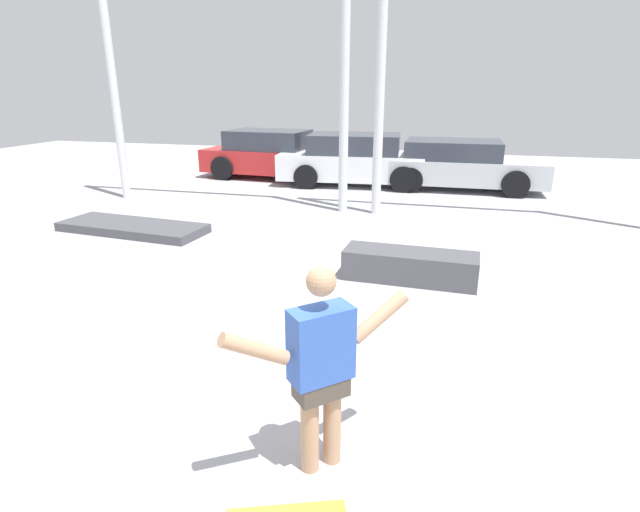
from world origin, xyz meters
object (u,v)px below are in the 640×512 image
skateboarder (321,363)px  manual_pad (133,227)px  parked_car_red (272,155)px  parked_car_white (359,160)px  parked_car_silver (457,165)px  grind_box (410,266)px

skateboarder → manual_pad: size_ratio=0.54×
skateboarder → parked_car_red: skateboarder is taller
parked_car_red → parked_car_white: parked_car_red is taller
parked_car_silver → parked_car_white: bearing=-178.0°
manual_pad → parked_car_red: (0.56, 6.42, 0.61)m
skateboarder → parked_car_white: (-1.82, 11.13, -0.17)m
parked_car_white → parked_car_silver: size_ratio=1.03×
manual_pad → parked_car_silver: size_ratio=0.64×
parked_car_white → skateboarder: bearing=-85.7°
parked_car_red → parked_car_silver: (5.46, -0.32, -0.05)m
parked_car_white → parked_car_silver: parked_car_white is taller
skateboarder → parked_car_silver: bearing=41.9°
parked_car_red → parked_car_white: 2.80m
parked_car_red → parked_car_silver: bearing=0.5°
parked_car_red → grind_box: bearing=-53.4°
grind_box → parked_car_white: bearing=106.4°
skateboarder → parked_car_red: (-4.59, 11.57, -0.17)m
grind_box → manual_pad: size_ratio=0.66×
grind_box → parked_car_silver: size_ratio=0.42×
skateboarder → grind_box: bearing=42.1°
skateboarder → parked_car_white: 11.28m
skateboarder → manual_pad: bearing=91.3°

